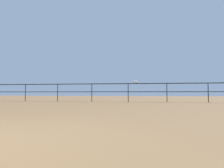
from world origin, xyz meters
TOP-DOWN VIEW (x-y plane):
  - pier_railing at (0.00, 9.53)m, footprint 24.78×0.05m
  - seagull_on_rail at (1.57, 9.54)m, footprint 0.38×0.22m

SIDE VIEW (x-z plane):
  - pier_railing at x=0.00m, z-range 0.27..1.38m
  - seagull_on_rail at x=1.57m, z-range 1.11..1.29m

